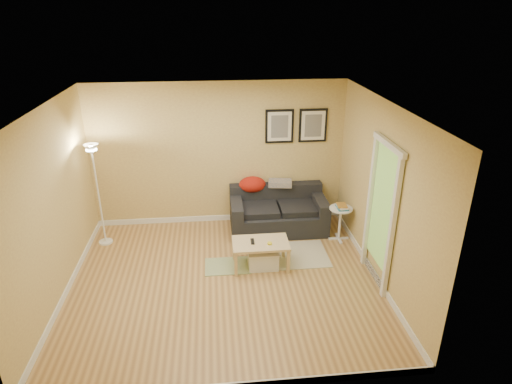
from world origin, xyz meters
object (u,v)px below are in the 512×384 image
Objects in this scene: storage_bin at (263,259)px; book_stack at (342,206)px; sofa at (278,210)px; coffee_table at (261,254)px; floor_lamp at (99,198)px; side_table at (340,224)px.

book_stack is (1.43, 0.71, 0.49)m from storage_bin.
sofa is 1.97× the size of coffee_table.
floor_lamp is at bearing -178.91° from book_stack.
floor_lamp is at bearing 175.77° from side_table.
coffee_table is 2.83m from floor_lamp.
floor_lamp is (-2.61, 1.02, 0.69)m from storage_bin.
coffee_table is 0.08m from storage_bin.
coffee_table is at bearing -21.33° from floor_lamp.
storage_bin is at bearing -152.84° from side_table.
book_stack is at bearing 34.16° from coffee_table.
coffee_table is (-0.45, -1.19, -0.16)m from sofa.
storage_bin is at bearing -109.04° from sofa.
sofa reaches higher than book_stack.
coffee_table is at bearing -110.92° from sofa.
storage_bin is at bearing -21.43° from floor_lamp.
side_table is at bearing 34.92° from coffee_table.
floor_lamp is at bearing 167.67° from coffee_table.
book_stack is (1.46, 0.69, 0.42)m from coffee_table.
sofa is 1.16m from book_stack.
coffee_table reaches higher than storage_bin.
storage_bin is at bearing -19.31° from coffee_table.
book_stack reaches higher than storage_bin.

